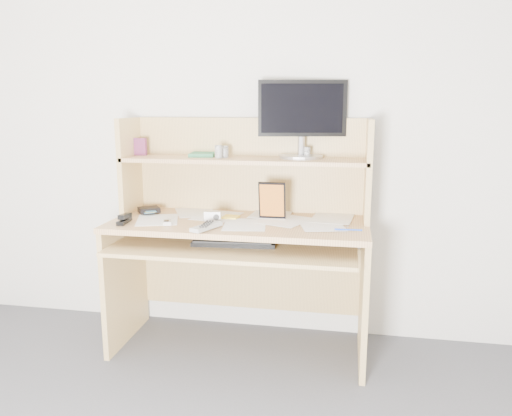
% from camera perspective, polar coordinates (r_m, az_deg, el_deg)
% --- Properties ---
extents(back_wall, '(3.60, 0.04, 2.50)m').
position_cam_1_polar(back_wall, '(2.97, -0.70, 9.32)').
color(back_wall, silver).
rests_on(back_wall, floor).
extents(desk, '(1.40, 0.70, 1.30)m').
position_cam_1_polar(desk, '(2.82, -1.61, -2.25)').
color(desk, tan).
rests_on(desk, floor).
extents(paper_clutter, '(1.32, 0.54, 0.01)m').
position_cam_1_polar(paper_clutter, '(2.73, -1.98, -1.46)').
color(paper_clutter, white).
rests_on(paper_clutter, desk).
extents(keyboard, '(0.45, 0.19, 0.03)m').
position_cam_1_polar(keyboard, '(2.65, -2.47, -3.84)').
color(keyboard, black).
rests_on(keyboard, desk).
extents(tv_remote, '(0.13, 0.21, 0.02)m').
position_cam_1_polar(tv_remote, '(2.55, -5.67, -2.13)').
color(tv_remote, '#A6A6A1').
rests_on(tv_remote, paper_clutter).
extents(flip_phone, '(0.07, 0.09, 0.02)m').
position_cam_1_polar(flip_phone, '(2.68, -10.12, -1.55)').
color(flip_phone, '#B7B7BA').
rests_on(flip_phone, paper_clutter).
extents(stapler, '(0.05, 0.15, 0.04)m').
position_cam_1_polar(stapler, '(2.77, -14.84, -1.12)').
color(stapler, black).
rests_on(stapler, paper_clutter).
extents(wallet, '(0.15, 0.14, 0.03)m').
position_cam_1_polar(wallet, '(2.98, -12.13, -0.21)').
color(wallet, black).
rests_on(wallet, paper_clutter).
extents(sticky_note_pad, '(0.09, 0.09, 0.01)m').
position_cam_1_polar(sticky_note_pad, '(2.80, -2.90, -1.04)').
color(sticky_note_pad, yellow).
rests_on(sticky_note_pad, desk).
extents(digital_camera, '(0.09, 0.05, 0.05)m').
position_cam_1_polar(digital_camera, '(2.70, -4.98, -0.96)').
color(digital_camera, '#ACACAE').
rests_on(digital_camera, paper_clutter).
extents(game_case, '(0.15, 0.02, 0.21)m').
position_cam_1_polar(game_case, '(2.73, 1.86, 0.88)').
color(game_case, black).
rests_on(game_case, paper_clutter).
extents(blue_pen, '(0.14, 0.01, 0.01)m').
position_cam_1_polar(blue_pen, '(2.54, 10.51, -2.46)').
color(blue_pen, blue).
rests_on(blue_pen, paper_clutter).
extents(card_box, '(0.07, 0.03, 0.10)m').
position_cam_1_polar(card_box, '(3.04, -13.07, 6.84)').
color(card_box, '#A11715').
rests_on(card_box, desk).
extents(shelf_book, '(0.16, 0.21, 0.02)m').
position_cam_1_polar(shelf_book, '(2.94, -6.02, 6.13)').
color(shelf_book, '#307849').
rests_on(shelf_book, desk).
extents(chip_stack_a, '(0.06, 0.06, 0.06)m').
position_cam_1_polar(chip_stack_a, '(2.88, -3.61, 6.48)').
color(chip_stack_a, black).
rests_on(chip_stack_a, desk).
extents(chip_stack_b, '(0.05, 0.05, 0.07)m').
position_cam_1_polar(chip_stack_b, '(2.81, -4.29, 6.43)').
color(chip_stack_b, silver).
rests_on(chip_stack_b, desk).
extents(chip_stack_c, '(0.05, 0.05, 0.05)m').
position_cam_1_polar(chip_stack_c, '(2.84, -3.60, 6.30)').
color(chip_stack_c, black).
rests_on(chip_stack_c, desk).
extents(chip_stack_d, '(0.04, 0.04, 0.06)m').
position_cam_1_polar(chip_stack_d, '(2.81, 5.85, 6.31)').
color(chip_stack_d, white).
rests_on(chip_stack_d, desk).
extents(monitor, '(0.49, 0.25, 0.43)m').
position_cam_1_polar(monitor, '(2.84, 5.29, 10.36)').
color(monitor, '#ADADB2').
rests_on(monitor, desk).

